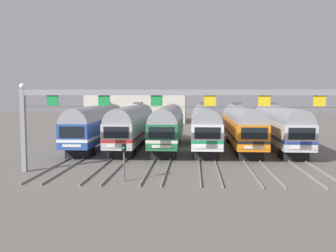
# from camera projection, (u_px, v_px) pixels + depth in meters

# --- Properties ---
(ground_plane) EXTENTS (160.00, 160.00, 0.00)m
(ground_plane) POSITION_uv_depth(u_px,v_px,m) (186.00, 149.00, 43.47)
(ground_plane) COLOR slate
(track_bed) EXTENTS (21.77, 70.00, 0.15)m
(track_bed) POSITION_uv_depth(u_px,v_px,m) (188.00, 132.00, 60.36)
(track_bed) COLOR gray
(track_bed) RESTS_ON ground
(commuter_train_blue) EXTENTS (2.88, 18.06, 5.05)m
(commuter_train_blue) POSITION_uv_depth(u_px,v_px,m) (96.00, 124.00, 43.90)
(commuter_train_blue) COLOR #284C9E
(commuter_train_blue) RESTS_ON ground
(commuter_train_stainless) EXTENTS (2.88, 18.06, 5.05)m
(commuter_train_stainless) POSITION_uv_depth(u_px,v_px,m) (132.00, 124.00, 43.63)
(commuter_train_stainless) COLOR #B2B5BA
(commuter_train_stainless) RESTS_ON ground
(commuter_train_green) EXTENTS (2.88, 18.06, 4.77)m
(commuter_train_green) POSITION_uv_depth(u_px,v_px,m) (168.00, 125.00, 43.37)
(commuter_train_green) COLOR #236B42
(commuter_train_green) RESTS_ON ground
(commuter_train_white) EXTENTS (2.88, 18.06, 5.05)m
(commuter_train_white) POSITION_uv_depth(u_px,v_px,m) (205.00, 125.00, 43.11)
(commuter_train_white) COLOR white
(commuter_train_white) RESTS_ON ground
(commuter_train_orange) EXTENTS (2.88, 18.06, 5.05)m
(commuter_train_orange) POSITION_uv_depth(u_px,v_px,m) (242.00, 125.00, 42.84)
(commuter_train_orange) COLOR orange
(commuter_train_orange) RESTS_ON ground
(commuter_train_silver) EXTENTS (2.88, 18.06, 5.05)m
(commuter_train_silver) POSITION_uv_depth(u_px,v_px,m) (279.00, 125.00, 42.58)
(commuter_train_silver) COLOR silver
(commuter_train_silver) RESTS_ON ground
(catenary_gantry) EXTENTS (25.50, 0.44, 6.97)m
(catenary_gantry) POSITION_uv_depth(u_px,v_px,m) (183.00, 104.00, 29.59)
(catenary_gantry) COLOR gray
(catenary_gantry) RESTS_ON ground
(yard_signal_mast) EXTENTS (0.28, 0.35, 2.74)m
(yard_signal_mast) POSITION_uv_depth(u_px,v_px,m) (124.00, 154.00, 27.28)
(yard_signal_mast) COLOR #59595E
(yard_signal_mast) RESTS_ON ground
(maintenance_building) EXTENTS (20.46, 10.00, 6.25)m
(maintenance_building) POSITION_uv_depth(u_px,v_px,m) (138.00, 107.00, 82.90)
(maintenance_building) COLOR beige
(maintenance_building) RESTS_ON ground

